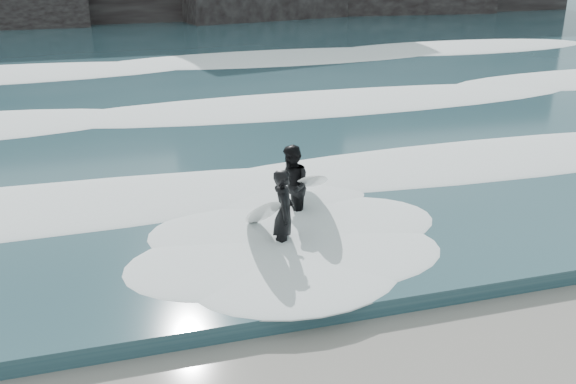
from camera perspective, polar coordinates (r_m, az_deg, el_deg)
name	(u,v)px	position (r m, az deg, el deg)	size (l,w,h in m)	color
sea	(154,54)	(34.37, -11.85, 11.94)	(90.00, 52.00, 0.30)	#26464F
foam_near	(234,176)	(15.00, -4.81, 1.47)	(60.00, 3.20, 0.20)	white
foam_mid	(190,106)	(21.63, -8.68, 7.54)	(60.00, 4.00, 0.24)	white
foam_far	(162,61)	(30.39, -11.18, 11.38)	(60.00, 4.80, 0.30)	white
surfer_left	(280,213)	(11.72, -0.75, -1.91)	(0.96, 1.73, 1.69)	black
surfer_right	(295,186)	(13.00, 0.59, 0.55)	(1.30, 2.21, 1.71)	black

